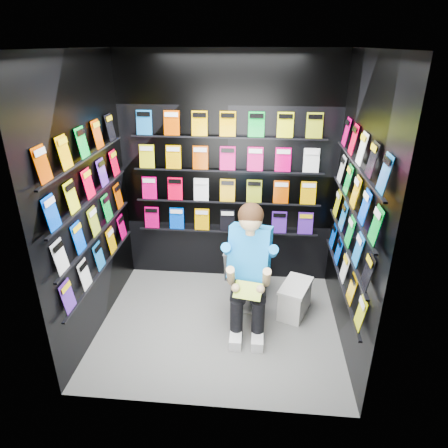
{
  "coord_description": "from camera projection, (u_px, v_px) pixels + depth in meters",
  "views": [
    {
      "loc": [
        0.36,
        -3.27,
        2.64
      ],
      "look_at": [
        0.04,
        0.15,
        1.08
      ],
      "focal_mm": 32.0,
      "sensor_mm": 36.0,
      "label": 1
    }
  ],
  "objects": [
    {
      "name": "ceiling",
      "position": [
        217.0,
        48.0,
        3.01
      ],
      "size": [
        2.4,
        2.4,
        0.0
      ],
      "primitive_type": "plane",
      "color": "white",
      "rests_on": "floor"
    },
    {
      "name": "wall_front",
      "position": [
        202.0,
        264.0,
        2.64
      ],
      "size": [
        2.4,
        0.04,
        2.6
      ],
      "primitive_type": "cube",
      "color": "black",
      "rests_on": "floor"
    },
    {
      "name": "comics_left",
      "position": [
        91.0,
        203.0,
        3.64
      ],
      "size": [
        0.06,
        1.7,
        1.37
      ],
      "primitive_type": null,
      "color": "#C24300",
      "rests_on": "wall_left"
    },
    {
      "name": "wall_left",
      "position": [
        88.0,
        203.0,
        3.65
      ],
      "size": [
        0.04,
        2.0,
        2.6
      ],
      "primitive_type": "cube",
      "color": "black",
      "rests_on": "floor"
    },
    {
      "name": "wall_back",
      "position": [
        228.0,
        174.0,
        4.45
      ],
      "size": [
        2.4,
        0.04,
        2.6
      ],
      "primitive_type": "cube",
      "color": "black",
      "rests_on": "floor"
    },
    {
      "name": "toilet",
      "position": [
        250.0,
        269.0,
        4.38
      ],
      "size": [
        0.55,
        0.81,
        0.73
      ],
      "primitive_type": "imported",
      "rotation": [
        0.0,
        0.0,
        2.96
      ],
      "color": "white",
      "rests_on": "floor"
    },
    {
      "name": "comics_right",
      "position": [
        353.0,
        212.0,
        3.44
      ],
      "size": [
        0.06,
        1.7,
        1.37
      ],
      "primitive_type": null,
      "color": "#C24300",
      "rests_on": "wall_right"
    },
    {
      "name": "reader",
      "position": [
        250.0,
        253.0,
        3.87
      ],
      "size": [
        0.67,
        0.87,
        1.45
      ],
      "primitive_type": null,
      "rotation": [
        0.0,
        0.0,
        -0.18
      ],
      "color": "blue",
      "rests_on": "toilet"
    },
    {
      "name": "held_comic",
      "position": [
        248.0,
        291.0,
        3.63
      ],
      "size": [
        0.28,
        0.19,
        0.11
      ],
      "primitive_type": "cube",
      "rotation": [
        -0.96,
        0.0,
        -0.18
      ],
      "color": "green",
      "rests_on": "reader"
    },
    {
      "name": "longbox",
      "position": [
        295.0,
        300.0,
        4.21
      ],
      "size": [
        0.38,
        0.49,
        0.32
      ],
      "primitive_type": "cube",
      "rotation": [
        0.0,
        0.0,
        -0.37
      ],
      "color": "white",
      "rests_on": "floor"
    },
    {
      "name": "longbox_lid",
      "position": [
        296.0,
        286.0,
        4.14
      ],
      "size": [
        0.4,
        0.52,
        0.03
      ],
      "primitive_type": "cube",
      "rotation": [
        0.0,
        0.0,
        -0.37
      ],
      "color": "white",
      "rests_on": "longbox"
    },
    {
      "name": "comics_back",
      "position": [
        228.0,
        175.0,
        4.42
      ],
      "size": [
        2.1,
        0.06,
        1.37
      ],
      "primitive_type": null,
      "color": "#C24300",
      "rests_on": "wall_back"
    },
    {
      "name": "wall_right",
      "position": [
        356.0,
        213.0,
        3.44
      ],
      "size": [
        0.04,
        2.0,
        2.6
      ],
      "primitive_type": "cube",
      "color": "black",
      "rests_on": "floor"
    },
    {
      "name": "floor",
      "position": [
        219.0,
        325.0,
        4.08
      ],
      "size": [
        2.4,
        2.4,
        0.0
      ],
      "primitive_type": "plane",
      "color": "slate",
      "rests_on": "ground"
    }
  ]
}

